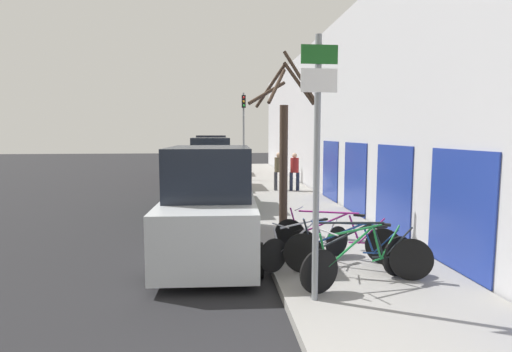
# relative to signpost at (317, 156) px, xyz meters

# --- Properties ---
(ground_plane) EXTENTS (80.00, 80.00, 0.00)m
(ground_plane) POSITION_rel_signpost_xyz_m (-1.43, 7.51, -2.25)
(ground_plane) COLOR black
(sidewalk_curb) EXTENTS (3.20, 32.00, 0.15)m
(sidewalk_curb) POSITION_rel_signpost_xyz_m (1.17, 10.31, -2.18)
(sidewalk_curb) COLOR gray
(sidewalk_curb) RESTS_ON ground
(building_facade) EXTENTS (0.23, 32.00, 6.50)m
(building_facade) POSITION_rel_signpost_xyz_m (2.92, 10.22, 0.97)
(building_facade) COLOR #BCBCC1
(building_facade) RESTS_ON ground
(signpost) EXTENTS (0.51, 0.11, 3.76)m
(signpost) POSITION_rel_signpost_xyz_m (0.00, 0.00, 0.00)
(signpost) COLOR gray
(signpost) RESTS_ON sidewalk_curb
(bicycle_0) EXTENTS (2.18, 0.90, 0.95)m
(bicycle_0) POSITION_rel_signpost_xyz_m (0.88, 0.51, -1.70)
(bicycle_0) COLOR black
(bicycle_0) RESTS_ON sidewalk_curb
(bicycle_1) EXTENTS (2.37, 0.81, 0.97)m
(bicycle_1) POSITION_rel_signpost_xyz_m (0.92, 0.86, -1.69)
(bicycle_1) COLOR black
(bicycle_1) RESTS_ON sidewalk_curb
(bicycle_2) EXTENTS (2.05, 1.11, 0.85)m
(bicycle_2) POSITION_rel_signpost_xyz_m (0.95, 1.31, -1.73)
(bicycle_2) COLOR black
(bicycle_2) RESTS_ON sidewalk_curb
(bicycle_3) EXTENTS (1.92, 1.12, 0.83)m
(bicycle_3) POSITION_rel_signpost_xyz_m (0.26, 1.61, -1.74)
(bicycle_3) COLOR black
(bicycle_3) RESTS_ON sidewalk_curb
(bicycle_4) EXTENTS (2.17, 1.35, 0.93)m
(bicycle_4) POSITION_rel_signpost_xyz_m (0.87, 1.91, -1.70)
(bicycle_4) COLOR black
(bicycle_4) RESTS_ON sidewalk_curb
(parked_car_0) EXTENTS (2.15, 4.64, 2.30)m
(parked_car_0) POSITION_rel_signpost_xyz_m (-1.54, 2.81, -1.23)
(parked_car_0) COLOR #B2B7BC
(parked_car_0) RESTS_ON ground
(parked_car_1) EXTENTS (2.04, 4.45, 2.15)m
(parked_car_1) POSITION_rel_signpost_xyz_m (-1.48, 7.95, -1.28)
(parked_car_1) COLOR #144728
(parked_car_1) RESTS_ON ground
(parked_car_2) EXTENTS (2.18, 4.79, 2.37)m
(parked_car_2) POSITION_rel_signpost_xyz_m (-1.66, 13.16, -1.19)
(parked_car_2) COLOR gray
(parked_car_2) RESTS_ON ground
(parked_car_3) EXTENTS (2.21, 4.62, 2.46)m
(parked_car_3) POSITION_rel_signpost_xyz_m (-1.63, 18.98, -1.14)
(parked_car_3) COLOR maroon
(parked_car_3) RESTS_ON ground
(pedestrian_near) EXTENTS (0.41, 0.36, 1.60)m
(pedestrian_near) POSITION_rel_signpost_xyz_m (1.91, 11.09, -1.18)
(pedestrian_near) COLOR #1E2338
(pedestrian_near) RESTS_ON sidewalk_curb
(pedestrian_far) EXTENTS (0.41, 0.36, 1.62)m
(pedestrian_far) POSITION_rel_signpost_xyz_m (1.26, 11.26, -1.17)
(pedestrian_far) COLOR #333338
(pedestrian_far) RESTS_ON sidewalk_curb
(street_tree) EXTENTS (1.64, 1.44, 4.32)m
(street_tree) POSITION_rel_signpost_xyz_m (0.18, 3.84, -0.08)
(street_tree) COLOR #3D2D23
(street_tree) RESTS_ON sidewalk_curb
(traffic_light) EXTENTS (0.20, 0.30, 4.50)m
(traffic_light) POSITION_rel_signpost_xyz_m (0.05, 15.22, 0.78)
(traffic_light) COLOR gray
(traffic_light) RESTS_ON sidewalk_curb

